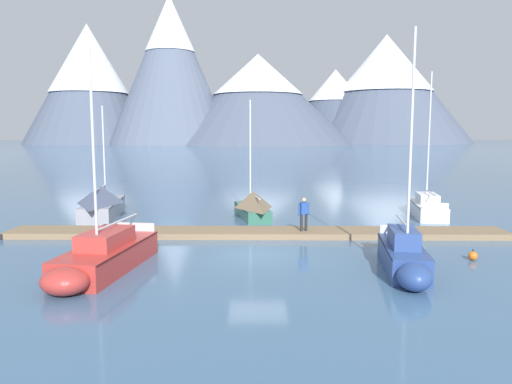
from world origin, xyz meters
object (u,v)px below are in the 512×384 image
object	(u,v)px
sailboat_far_berth	(425,206)
person_on_dock	(304,212)
sailboat_nearest_berth	(103,202)
sailboat_second_berth	(103,256)
sailboat_mid_dock_starboard	(404,256)
sailboat_mid_dock_port	(252,205)
mooring_buoy_channel_marker	(473,256)

from	to	relation	value
sailboat_far_berth	person_on_dock	xyz separation A→B (m)	(-8.53, -6.47, 0.69)
sailboat_nearest_berth	sailboat_far_berth	size ratio (longest dim) A/B	0.84
sailboat_second_berth	sailboat_mid_dock_starboard	bearing A→B (deg)	-1.28
sailboat_nearest_berth	sailboat_far_berth	world-z (taller)	sailboat_far_berth
sailboat_mid_dock_port	sailboat_mid_dock_starboard	world-z (taller)	sailboat_mid_dock_starboard
sailboat_far_berth	person_on_dock	bearing A→B (deg)	-142.84
sailboat_mid_dock_port	mooring_buoy_channel_marker	xyz separation A→B (m)	(9.06, -10.25, -0.61)
sailboat_far_berth	sailboat_mid_dock_starboard	bearing A→B (deg)	-113.13
sailboat_mid_dock_starboard	mooring_buoy_channel_marker	world-z (taller)	sailboat_mid_dock_starboard
sailboat_mid_dock_starboard	sailboat_far_berth	xyz separation A→B (m)	(5.49, 12.86, -0.08)
sailboat_far_berth	mooring_buoy_channel_marker	distance (m)	11.27
sailboat_mid_dock_starboard	person_on_dock	xyz separation A→B (m)	(-3.04, 6.39, 0.61)
sailboat_far_berth	person_on_dock	distance (m)	10.73
sailboat_mid_dock_port	mooring_buoy_channel_marker	size ratio (longest dim) A/B	15.92
sailboat_mid_dock_port	mooring_buoy_channel_marker	bearing A→B (deg)	-48.53
sailboat_mid_dock_port	person_on_dock	bearing A→B (deg)	-65.34
sailboat_mid_dock_port	sailboat_far_berth	world-z (taller)	sailboat_far_berth
sailboat_far_berth	person_on_dock	world-z (taller)	sailboat_far_berth
sailboat_mid_dock_port	sailboat_nearest_berth	bearing A→B (deg)	177.65
sailboat_nearest_berth	sailboat_second_berth	xyz separation A→B (m)	(3.63, -12.16, -0.32)
person_on_dock	mooring_buoy_channel_marker	world-z (taller)	person_on_dock
sailboat_nearest_berth	sailboat_second_berth	bearing A→B (deg)	-73.40
person_on_dock	sailboat_second_berth	bearing A→B (deg)	-143.31
sailboat_mid_dock_starboard	sailboat_mid_dock_port	bearing A→B (deg)	115.09
sailboat_mid_dock_starboard	person_on_dock	bearing A→B (deg)	115.46
sailboat_mid_dock_port	mooring_buoy_channel_marker	distance (m)	13.69
person_on_dock	mooring_buoy_channel_marker	bearing A→B (deg)	-35.46
sailboat_nearest_berth	sailboat_mid_dock_port	bearing A→B (deg)	-2.35
sailboat_nearest_berth	sailboat_mid_dock_starboard	size ratio (longest dim) A/B	0.85
sailboat_mid_dock_starboard	person_on_dock	distance (m)	7.10
sailboat_second_berth	person_on_dock	size ratio (longest dim) A/B	4.88
sailboat_nearest_berth	sailboat_mid_dock_port	world-z (taller)	sailboat_mid_dock_port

